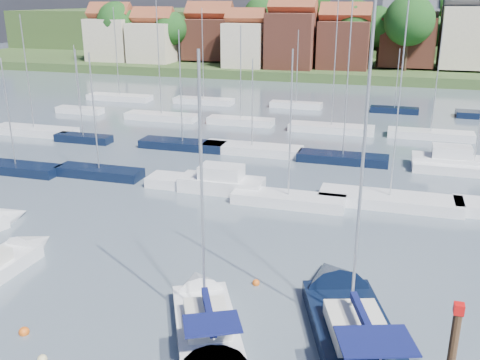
% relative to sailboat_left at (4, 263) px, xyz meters
% --- Properties ---
extents(ground, '(260.00, 260.00, 0.00)m').
position_rel_sailboat_left_xyz_m(ground, '(13.52, 36.46, -0.37)').
color(ground, '#4C5A68').
rests_on(ground, ground).
extents(sailboat_left, '(2.76, 9.43, 12.83)m').
position_rel_sailboat_left_xyz_m(sailboat_left, '(0.00, 0.00, 0.00)').
color(sailboat_left, silver).
rests_on(sailboat_left, ground).
extents(sailboat_centre, '(7.22, 10.80, 14.52)m').
position_rel_sailboat_left_xyz_m(sailboat_centre, '(13.30, -1.80, -0.01)').
color(sailboat_centre, silver).
rests_on(sailboat_centre, ground).
extents(sailboat_navy, '(7.60, 13.84, 18.48)m').
position_rel_sailboat_left_xyz_m(sailboat_navy, '(20.01, 0.40, -0.02)').
color(sailboat_navy, black).
rests_on(sailboat_navy, ground).
extents(buoy_c, '(0.51, 0.51, 0.51)m').
position_rel_sailboat_left_xyz_m(buoy_c, '(5.37, -5.26, -0.37)').
color(buoy_c, '#D85914').
rests_on(buoy_c, ground).
extents(buoy_e, '(0.43, 0.43, 0.43)m').
position_rel_sailboat_left_xyz_m(buoy_e, '(14.90, 2.41, -0.37)').
color(buoy_e, '#D85914').
rests_on(buoy_e, ground).
extents(marina_field, '(79.62, 41.41, 15.93)m').
position_rel_sailboat_left_xyz_m(marina_field, '(15.43, 31.61, 0.07)').
color(marina_field, silver).
rests_on(marina_field, ground).
extents(far_shore_town, '(212.46, 90.00, 22.27)m').
position_rel_sailboat_left_xyz_m(far_shore_town, '(15.75, 129.13, 4.24)').
color(far_shore_town, '#3A542A').
rests_on(far_shore_town, ground).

